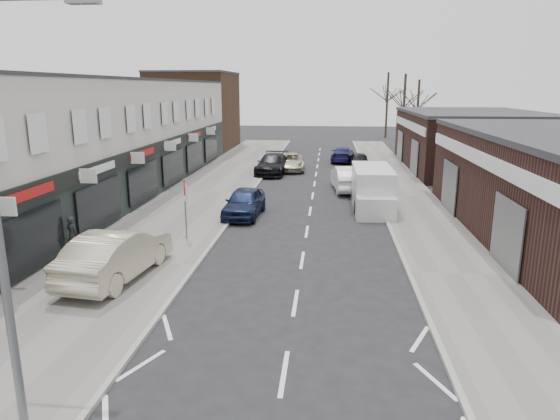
% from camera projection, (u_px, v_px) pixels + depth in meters
% --- Properties ---
extents(pavement_left, '(5.50, 64.00, 0.12)m').
position_uv_depth(pavement_left, '(207.00, 193.00, 31.77)').
color(pavement_left, slate).
rests_on(pavement_left, ground).
extents(pavement_right, '(3.50, 64.00, 0.12)m').
position_uv_depth(pavement_right, '(406.00, 197.00, 30.59)').
color(pavement_right, slate).
rests_on(pavement_right, ground).
extents(shop_terrace_left, '(8.00, 41.00, 7.10)m').
position_uv_depth(shop_terrace_left, '(81.00, 141.00, 29.15)').
color(shop_terrace_left, beige).
rests_on(shop_terrace_left, ground).
extents(brick_block_far, '(8.00, 10.00, 8.00)m').
position_uv_depth(brick_block_far, '(195.00, 112.00, 53.69)').
color(brick_block_far, '#49301F').
rests_on(brick_block_far, ground).
extents(right_unit_far, '(10.00, 16.00, 4.50)m').
position_uv_depth(right_unit_far, '(470.00, 141.00, 41.02)').
color(right_unit_far, '#331C17').
rests_on(right_unit_far, ground).
extents(tree_far_a, '(3.60, 3.60, 8.00)m').
position_uv_depth(tree_far_a, '(401.00, 148.00, 55.42)').
color(tree_far_a, '#382D26').
rests_on(tree_far_a, ground).
extents(tree_far_b, '(3.60, 3.60, 7.50)m').
position_uv_depth(tree_far_b, '(415.00, 143.00, 60.98)').
color(tree_far_b, '#382D26').
rests_on(tree_far_b, ground).
extents(tree_far_c, '(3.60, 3.60, 8.50)m').
position_uv_depth(tree_far_c, '(385.00, 138.00, 67.06)').
color(tree_far_c, '#382D26').
rests_on(tree_far_c, ground).
extents(street_lamp, '(2.23, 0.22, 8.00)m').
position_uv_depth(street_lamp, '(4.00, 207.00, 8.43)').
color(street_lamp, slate).
rests_on(street_lamp, pavement_left).
extents(warning_sign, '(0.12, 0.80, 2.70)m').
position_uv_depth(warning_sign, '(186.00, 192.00, 21.44)').
color(warning_sign, slate).
rests_on(warning_sign, pavement_left).
extents(white_van, '(2.10, 5.86, 2.28)m').
position_uv_depth(white_van, '(372.00, 189.00, 27.69)').
color(white_van, silver).
rests_on(white_van, ground).
extents(sedan_on_pavement, '(2.44, 5.38, 1.71)m').
position_uv_depth(sedan_on_pavement, '(117.00, 254.00, 17.26)').
color(sedan_on_pavement, '#BDB597').
rests_on(sedan_on_pavement, pavement_left).
extents(pedestrian, '(0.64, 0.52, 1.50)m').
position_uv_depth(pedestrian, '(72.00, 234.00, 19.92)').
color(pedestrian, black).
rests_on(pedestrian, pavement_left).
extents(parked_car_left_a, '(1.97, 4.43, 1.48)m').
position_uv_depth(parked_car_left_a, '(244.00, 202.00, 26.06)').
color(parked_car_left_a, '#121B3A').
rests_on(parked_car_left_a, ground).
extents(parked_car_left_b, '(2.45, 5.48, 1.56)m').
position_uv_depth(parked_car_left_b, '(272.00, 164.00, 38.79)').
color(parked_car_left_b, black).
rests_on(parked_car_left_b, ground).
extents(parked_car_left_c, '(2.75, 5.13, 1.37)m').
position_uv_depth(parked_car_left_c, '(290.00, 162.00, 40.56)').
color(parked_car_left_c, '#B9B394').
rests_on(parked_car_left_c, ground).
extents(parked_car_right_a, '(2.21, 5.08, 1.63)m').
position_uv_depth(parked_car_right_a, '(347.00, 178.00, 32.55)').
color(parked_car_right_a, white).
rests_on(parked_car_right_a, ground).
extents(parked_car_right_b, '(1.74, 3.90, 1.30)m').
position_uv_depth(parked_car_right_b, '(359.00, 160.00, 42.09)').
color(parked_car_right_b, black).
rests_on(parked_car_right_b, ground).
extents(parked_car_right_c, '(2.32, 4.83, 1.36)m').
position_uv_depth(parked_car_right_c, '(343.00, 154.00, 45.19)').
color(parked_car_right_c, '#171645').
rests_on(parked_car_right_c, ground).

